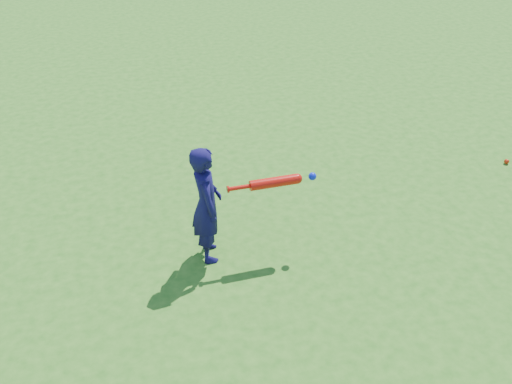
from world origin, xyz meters
TOP-DOWN VIEW (x-y plane):
  - ground at (0.00, 0.00)m, footprint 80.00×80.00m
  - child at (-0.69, -0.05)m, footprint 0.30×0.45m
  - ground_ball_red at (3.36, 0.91)m, footprint 0.07×0.07m
  - bat_swing at (0.02, -0.07)m, footprint 0.91×0.13m

SIDE VIEW (x-z plane):
  - ground at x=0.00m, z-range 0.00..0.00m
  - ground_ball_red at x=3.36m, z-range 0.00..0.07m
  - child at x=-0.69m, z-range 0.00..1.25m
  - bat_swing at x=0.02m, z-range 0.75..0.85m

